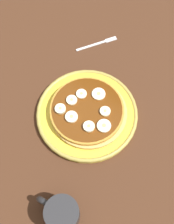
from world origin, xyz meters
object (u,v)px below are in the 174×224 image
at_px(banana_slice_4, 72,117).
at_px(banana_slice_7, 81,94).
at_px(banana_slice_0, 99,94).
at_px(banana_slice_6, 89,127).
at_px(plate, 87,113).
at_px(pancake_stack, 88,111).
at_px(banana_slice_3, 72,100).
at_px(coffee_mug, 61,213).
at_px(banana_slice_2, 60,109).
at_px(banana_slice_5, 104,126).
at_px(fork, 99,43).
at_px(banana_slice_1, 105,111).

bearing_deg(banana_slice_4, banana_slice_7, -80.12).
bearing_deg(banana_slice_0, banana_slice_6, 104.59).
bearing_deg(plate, pancake_stack, 176.89).
bearing_deg(banana_slice_3, coffee_mug, 116.75).
xyz_separation_m(plate, banana_slice_0, (-0.01, -0.05, 0.03)).
relative_size(banana_slice_4, banana_slice_7, 1.15).
bearing_deg(banana_slice_3, banana_slice_2, 72.21).
xyz_separation_m(banana_slice_5, banana_slice_6, (0.03, 0.02, 0.00)).
distance_m(banana_slice_6, coffee_mug, 0.21).
bearing_deg(banana_slice_6, banana_slice_0, -75.41).
bearing_deg(banana_slice_5, coffee_mug, 94.43).
relative_size(banana_slice_0, banana_slice_4, 1.12).
bearing_deg(coffee_mug, banana_slice_0, -76.24).
distance_m(coffee_mug, fork, 0.50).
bearing_deg(banana_slice_5, banana_slice_1, -65.64).
relative_size(banana_slice_4, banana_slice_6, 1.10).
bearing_deg(banana_slice_5, fork, -58.88).
relative_size(banana_slice_4, coffee_mug, 0.30).
xyz_separation_m(pancake_stack, banana_slice_5, (-0.06, 0.02, 0.01)).
height_order(banana_slice_2, coffee_mug, coffee_mug).
height_order(banana_slice_1, banana_slice_5, same).
bearing_deg(banana_slice_0, banana_slice_3, 45.00).
height_order(banana_slice_0, banana_slice_4, banana_slice_4).
distance_m(banana_slice_7, fork, 0.21).
xyz_separation_m(banana_slice_2, banana_slice_3, (-0.01, -0.04, -0.00)).
height_order(plate, banana_slice_6, banana_slice_6).
bearing_deg(banana_slice_3, plate, -179.76).
distance_m(plate, pancake_stack, 0.02).
relative_size(banana_slice_6, coffee_mug, 0.27).
bearing_deg(banana_slice_2, banana_slice_1, -153.12).
relative_size(banana_slice_1, banana_slice_4, 0.85).
relative_size(plate, banana_slice_1, 9.88).
bearing_deg(banana_slice_6, plate, -54.68).
bearing_deg(banana_slice_2, banana_slice_4, 172.89).
bearing_deg(fork, banana_slice_3, 100.72).
relative_size(banana_slice_2, banana_slice_4, 0.87).
bearing_deg(banana_slice_7, banana_slice_2, 69.87).
height_order(plate, fork, plate).
xyz_separation_m(plate, banana_slice_3, (0.05, 0.00, 0.03)).
height_order(plate, banana_slice_7, banana_slice_7).
bearing_deg(plate, coffee_mug, 107.64).
relative_size(pancake_stack, banana_slice_3, 7.13).
relative_size(banana_slice_7, fork, 0.25).
bearing_deg(banana_slice_5, banana_slice_3, -11.19).
height_order(banana_slice_1, fork, banana_slice_1).
bearing_deg(banana_slice_7, pancake_stack, 142.42).
bearing_deg(banana_slice_2, banana_slice_0, -125.70).
height_order(banana_slice_2, banana_slice_5, banana_slice_2).
xyz_separation_m(plate, banana_slice_5, (-0.06, 0.02, 0.03)).
bearing_deg(banana_slice_4, fork, -75.88).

